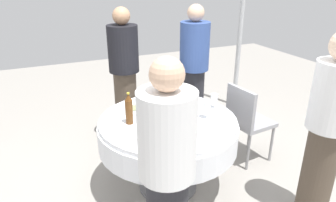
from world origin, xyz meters
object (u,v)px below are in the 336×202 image
plate_right (192,128)px  person_mid (167,178)px  bottle_dark_green_far (165,106)px  plate_front (157,140)px  plate_rear (134,109)px  wine_glass_inner (214,98)px  bottle_clear_mid (157,113)px  person_left (328,128)px  chair_east (246,118)px  plate_north (172,99)px  bottle_clear_left (179,104)px  dining_table (168,134)px  person_outer (125,76)px  wine_glass_outer (207,106)px  person_far (194,73)px  bottle_brown_outer (129,109)px  wine_glass_east (154,99)px

plate_right → person_mid: (0.62, -0.50, 0.06)m
bottle_dark_green_far → person_mid: (0.89, -0.37, -0.05)m
plate_front → plate_rear: bearing=178.9°
wine_glass_inner → plate_rear: bearing=-109.1°
bottle_clear_mid → bottle_dark_green_far: size_ratio=1.10×
person_left → bottle_dark_green_far: bearing=-89.8°
bottle_clear_mid → chair_east: size_ratio=0.33×
wine_glass_inner → plate_north: bearing=-139.7°
bottle_clear_left → person_mid: person_mid is taller
bottle_clear_left → person_left: bearing=46.6°
dining_table → plate_right: size_ratio=5.13×
bottle_clear_left → person_outer: (-1.03, -0.20, -0.03)m
plate_rear → person_left: person_left is taller
wine_glass_outer → wine_glass_inner: wine_glass_outer is taller
bottle_clear_left → bottle_clear_mid: 0.27m
person_outer → person_left: bearing=-65.4°
bottle_clear_mid → wine_glass_outer: bearing=89.5°
wine_glass_outer → plate_north: wine_glass_outer is taller
bottle_clear_mid → plate_front: bearing=-22.8°
bottle_dark_green_far → plate_rear: 0.37m
dining_table → person_outer: (-1.01, -0.10, 0.26)m
dining_table → plate_rear: 0.41m
plate_right → plate_front: size_ratio=1.06×
dining_table → person_mid: size_ratio=0.81×
chair_east → person_far: bearing=-164.7°
bottle_clear_left → plate_right: bottle_clear_left is taller
bottle_clear_left → bottle_brown_outer: bottle_clear_left is taller
bottle_brown_outer → plate_rear: size_ratio=1.13×
bottle_clear_left → wine_glass_outer: bottle_clear_left is taller
bottle_brown_outer → bottle_clear_mid: bearing=47.8°
dining_table → wine_glass_inner: (-0.05, 0.51, 0.25)m
bottle_clear_mid → plate_right: (0.14, 0.25, -0.12)m
wine_glass_outer → bottle_clear_mid: bearing=-90.5°
person_left → person_mid: person_left is taller
bottle_clear_mid → dining_table: bearing=129.0°
bottle_brown_outer → plate_right: bottle_brown_outer is taller
plate_rear → person_outer: 0.73m
plate_north → person_mid: 1.41m
bottle_dark_green_far → person_outer: size_ratio=0.16×
person_far → chair_east: bearing=-28.2°
bottle_dark_green_far → wine_glass_outer: (0.14, 0.34, -0.00)m
bottle_clear_left → bottle_clear_mid: bearing=-67.4°
bottle_dark_green_far → bottle_brown_outer: 0.32m
dining_table → wine_glass_east: size_ratio=8.90×
bottle_dark_green_far → bottle_brown_outer: bearing=-97.2°
wine_glass_east → plate_right: wine_glass_east is taller
bottle_clear_left → plate_rear: size_ratio=1.14×
person_mid → bottle_brown_outer: bearing=-69.1°
plate_front → person_mid: 0.58m
plate_north → person_mid: person_mid is taller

